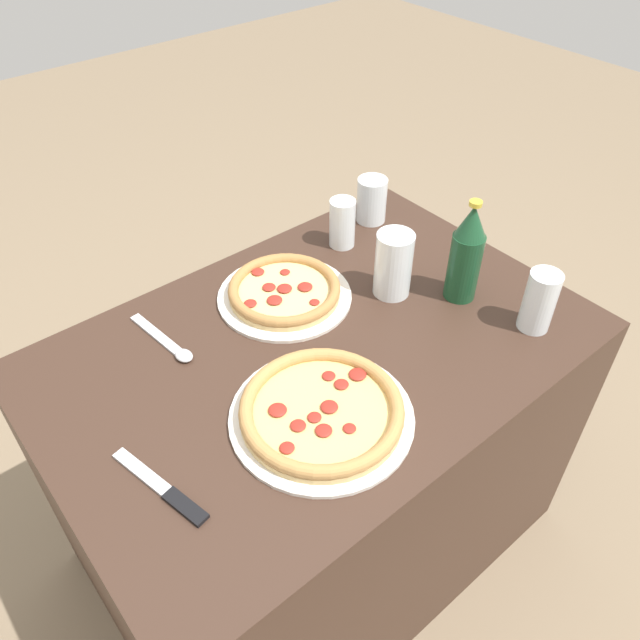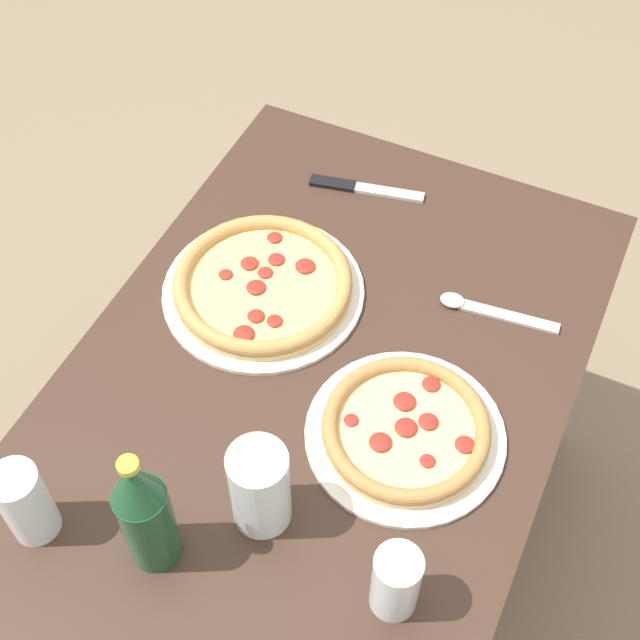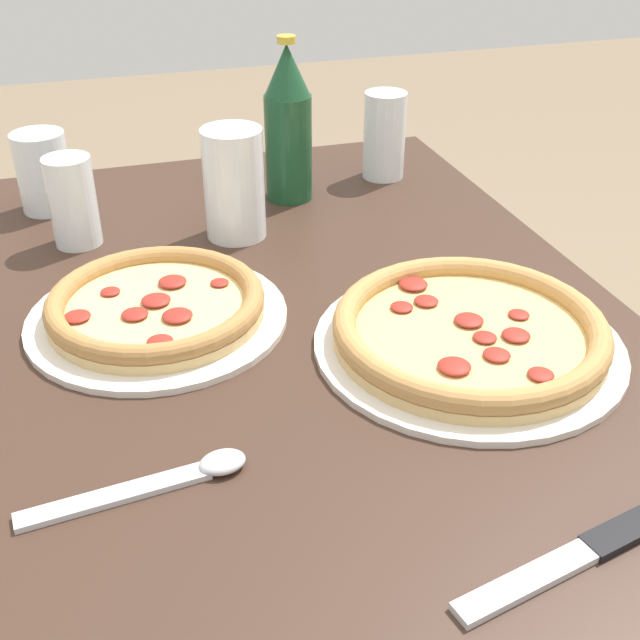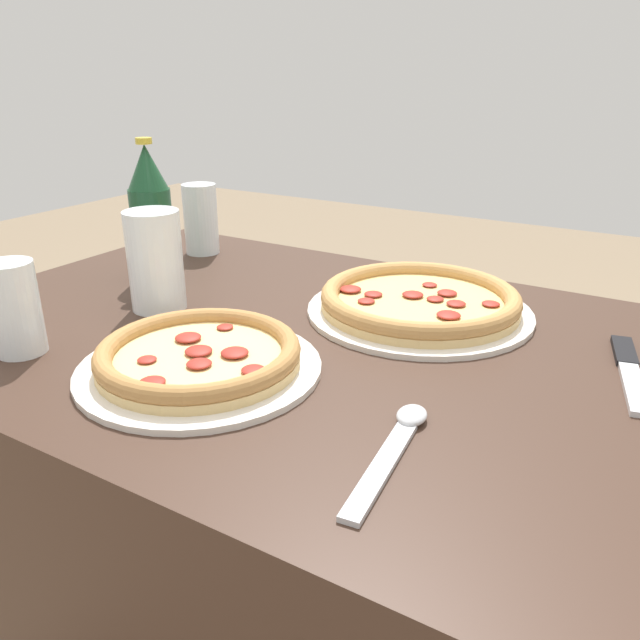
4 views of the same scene
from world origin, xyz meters
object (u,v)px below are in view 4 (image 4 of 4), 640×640
pizza_salami (419,302)px  spoon (397,440)px  beer_bottle (151,215)px  knife (629,369)px  glass_mango_juice (15,312)px  pizza_veggie (199,357)px  glass_lemonade (201,223)px  glass_red_wine (156,266)px

pizza_salami → spoon: size_ratio=1.69×
beer_bottle → spoon: bearing=-24.5°
knife → glass_mango_juice: bearing=-153.4°
pizza_veggie → glass_mango_juice: 0.25m
glass_mango_juice → pizza_salami: bearing=45.1°
pizza_veggie → spoon: pizza_veggie is taller
glass_lemonade → glass_mango_juice: bearing=-77.1°
glass_mango_juice → beer_bottle: (-0.07, 0.32, 0.06)m
pizza_veggie → knife: bearing=30.6°
pizza_salami → beer_bottle: size_ratio=1.40×
pizza_salami → glass_mango_juice: (-0.39, -0.39, 0.04)m
glass_red_wine → glass_lemonade: bearing=118.5°
pizza_salami → glass_lemonade: size_ratio=2.47×
glass_red_wine → glass_mango_juice: size_ratio=1.24×
pizza_salami → glass_lemonade: glass_lemonade is taller
glass_mango_juice → spoon: bearing=5.8°
glass_mango_juice → pizza_veggie: bearing=18.0°
pizza_salami → glass_lemonade: 0.51m
glass_lemonade → glass_mango_juice: size_ratio=1.12×
glass_mango_juice → beer_bottle: 0.33m
pizza_salami → knife: bearing=-9.5°
glass_red_wine → pizza_veggie: bearing=-34.2°
beer_bottle → glass_lemonade: bearing=103.4°
beer_bottle → knife: 0.76m
pizza_salami → glass_mango_juice: 0.55m
glass_lemonade → glass_red_wine: bearing=-61.5°
pizza_salami → spoon: bearing=-70.9°
pizza_veggie → pizza_salami: pizza_salami is taller
knife → spoon: size_ratio=1.06×
pizza_salami → glass_mango_juice: size_ratio=2.76×
glass_red_wine → spoon: bearing=-18.7°
beer_bottle → spoon: size_ratio=1.20×
pizza_veggie → knife: size_ratio=1.40×
glass_lemonade → glass_red_wine: size_ratio=0.90×
pizza_veggie → glass_mango_juice: bearing=-162.0°
glass_red_wine → knife: (0.65, 0.13, -0.06)m
pizza_salami → glass_lemonade: (-0.50, 0.09, 0.04)m
glass_red_wine → beer_bottle: 0.16m
glass_lemonade → pizza_salami: bearing=-10.4°
glass_lemonade → spoon: glass_lemonade is taller
beer_bottle → spoon: 0.64m
spoon → glass_red_wine: bearing=161.3°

